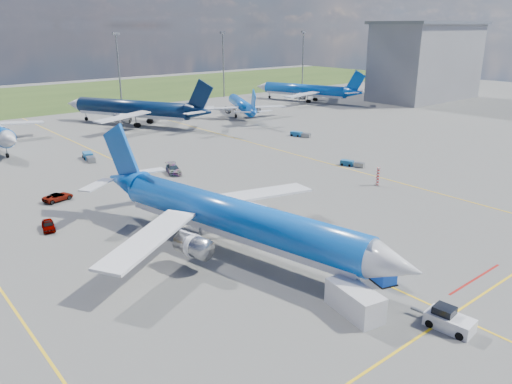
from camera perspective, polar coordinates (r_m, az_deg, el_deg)
ground at (r=59.82m, az=4.65°, el=-5.90°), size 400.00×400.00×0.00m
taxiway_lines at (r=80.63m, az=-9.10°, el=0.46°), size 60.25×160.00×0.02m
floodlight_masts at (r=156.82m, az=-22.21°, el=12.76°), size 202.20×0.50×22.70m
terminal_building at (r=186.99m, az=18.89°, el=14.00°), size 42.00×22.00×26.00m
warning_post at (r=82.85m, az=13.76°, el=1.73°), size 0.50×0.50×3.00m
bg_jet_n at (r=135.59m, az=-13.78°, el=7.50°), size 52.93×57.46×12.13m
bg_jet_ne at (r=144.72m, az=-1.65°, el=8.68°), size 39.16×42.87×9.09m
bg_jet_ene at (r=174.26m, az=5.56°, el=10.28°), size 43.12×49.54×10.95m
main_airliner at (r=57.53m, az=-2.31°, el=-6.89°), size 43.88×52.52×12.16m
pushback_tug at (r=46.92m, az=21.13°, el=-13.51°), size 2.48×5.61×1.87m
uld_container at (r=52.37m, az=14.40°, el=-9.15°), size 2.30×2.58×1.73m
service_van at (r=46.55m, az=11.22°, el=-12.07°), size 3.58×6.07×2.50m
service_car_a at (r=68.53m, az=-22.66°, el=-3.53°), size 2.27×3.91×1.25m
service_car_b at (r=79.27m, az=-21.69°, el=-0.51°), size 4.73×2.92×1.22m
service_car_c at (r=88.61m, az=-9.44°, el=2.60°), size 3.74×5.60×1.51m
baggage_tug_w at (r=93.74m, az=10.83°, el=3.21°), size 2.68×4.52×0.99m
baggage_tug_c at (r=101.71m, az=-18.56°, el=3.83°), size 2.51×5.62×1.22m
baggage_tug_e at (r=117.56m, az=5.02°, el=6.58°), size 2.77×4.99×1.09m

